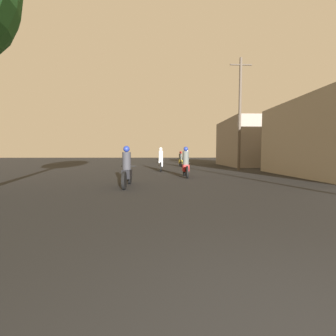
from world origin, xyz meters
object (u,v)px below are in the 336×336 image
at_px(motorcycle_black, 127,170).
at_px(utility_pole_far, 240,112).
at_px(motorcycle_yellow, 181,160).
at_px(motorcycle_white, 187,158).
at_px(motorcycle_red, 186,165).
at_px(building_right_far, 252,143).
at_px(motorcycle_silver, 161,161).

distance_m(motorcycle_black, utility_pole_far, 11.47).
relative_size(motorcycle_yellow, utility_pole_far, 0.24).
bearing_deg(motorcycle_white, motorcycle_red, -104.29).
bearing_deg(motorcycle_yellow, building_right_far, 14.71).
distance_m(motorcycle_red, motorcycle_white, 14.50).
bearing_deg(motorcycle_red, motorcycle_silver, 100.72).
bearing_deg(motorcycle_silver, motorcycle_black, -93.77).
distance_m(motorcycle_yellow, motorcycle_white, 5.11).
relative_size(motorcycle_black, building_right_far, 0.28).
height_order(motorcycle_silver, utility_pole_far, utility_pole_far).
relative_size(motorcycle_black, motorcycle_red, 1.03).
bearing_deg(motorcycle_white, motorcycle_silver, -113.98).
distance_m(motorcycle_white, utility_pole_far, 10.68).
bearing_deg(motorcycle_silver, motorcycle_red, -65.65).
xyz_separation_m(motorcycle_red, utility_pole_far, (4.56, 4.73, 3.64)).
height_order(motorcycle_silver, building_right_far, building_right_far).
bearing_deg(motorcycle_yellow, motorcycle_black, -96.00).
xyz_separation_m(motorcycle_silver, building_right_far, (9.17, 6.25, 1.60)).
bearing_deg(building_right_far, motorcycle_silver, -145.71).
xyz_separation_m(motorcycle_white, building_right_far, (6.04, -4.10, 1.64)).
distance_m(motorcycle_black, motorcycle_yellow, 13.24).
xyz_separation_m(motorcycle_yellow, building_right_far, (7.27, 0.86, 1.70)).
bearing_deg(motorcycle_yellow, utility_pole_far, -41.64).
bearing_deg(motorcycle_black, motorcycle_white, 84.57).
distance_m(motorcycle_black, building_right_far, 17.33).
bearing_deg(motorcycle_yellow, motorcycle_white, 84.01).
relative_size(motorcycle_red, motorcycle_yellow, 1.03).
height_order(motorcycle_black, utility_pole_far, utility_pole_far).
distance_m(motorcycle_yellow, building_right_far, 7.51).
xyz_separation_m(motorcycle_black, motorcycle_silver, (1.30, 7.46, 0.05)).
height_order(motorcycle_black, motorcycle_white, motorcycle_white).
bearing_deg(building_right_far, motorcycle_white, 145.81).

